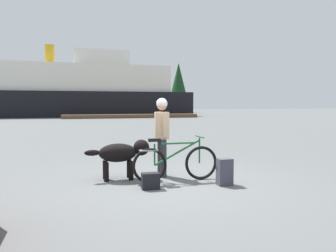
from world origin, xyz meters
TOP-DOWN VIEW (x-y plane):
  - ground_plane at (0.00, 0.00)m, footprint 160.00×160.00m
  - bicycle at (0.15, 0.08)m, footprint 1.77×0.44m
  - person_cyclist at (0.01, 0.61)m, footprint 0.32×0.53m
  - dog at (-0.85, 0.56)m, footprint 1.32×0.45m
  - backpack at (0.97, -0.46)m, footprint 0.28×0.21m
  - handbag_pannier at (-0.46, -0.35)m, footprint 0.33×0.19m
  - dock_pier at (4.24, 29.31)m, footprint 14.59×2.25m
  - ferry_boat at (-1.06, 35.65)m, footprint 27.16×7.96m
  - pine_tree_center at (2.58, 53.17)m, footprint 4.22×4.22m
  - pine_tree_far_right at (16.76, 51.06)m, footprint 3.20×3.20m
  - pine_tree_mid_back at (-11.01, 58.02)m, footprint 3.81×3.81m

SIDE VIEW (x-z plane):
  - ground_plane at x=0.00m, z-range 0.00..0.00m
  - handbag_pannier at x=-0.46m, z-range 0.00..0.30m
  - dock_pier at x=4.24m, z-range 0.00..0.40m
  - backpack at x=0.97m, z-range 0.00..0.51m
  - bicycle at x=0.15m, z-range -0.07..0.83m
  - dog at x=-0.85m, z-range 0.14..0.95m
  - person_cyclist at x=0.01m, z-range 0.17..1.84m
  - ferry_boat at x=-1.06m, z-range -1.29..7.28m
  - pine_tree_mid_back at x=-11.01m, z-range 1.08..10.18m
  - pine_tree_far_right at x=16.76m, z-range 1.28..10.30m
  - pine_tree_center at x=2.58m, z-range 1.08..11.00m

